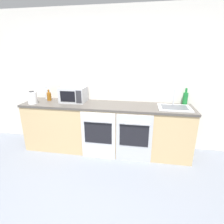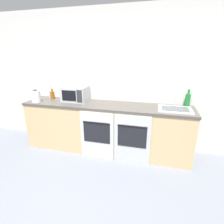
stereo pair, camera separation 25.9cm
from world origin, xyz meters
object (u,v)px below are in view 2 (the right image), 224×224
oven_right (132,139)px  microwave (75,94)px  oven_left (97,135)px  sink (175,109)px  bottle_green (188,100)px  kettle (36,96)px  bottle_clear (51,93)px  bottle_amber (52,95)px

oven_right → microwave: 1.41m
oven_left → sink: size_ratio=1.61×
oven_right → sink: 0.87m
oven_left → bottle_green: size_ratio=2.88×
sink → kettle: bearing=-176.7°
oven_right → bottle_clear: bottle_clear is taller
oven_left → sink: 1.39m
bottle_green → sink: bottle_green is taller
kettle → bottle_clear: bearing=80.2°
microwave → bottle_amber: microwave is taller
oven_left → bottle_green: (1.48, 0.57, 0.60)m
bottle_amber → bottle_green: bottle_green is taller
bottle_green → kettle: 2.79m
microwave → bottle_clear: size_ratio=1.82×
bottle_amber → sink: sink is taller
bottle_amber → bottle_clear: 0.17m
oven_left → bottle_amber: bearing=158.4°
bottle_amber → sink: size_ratio=0.40×
bottle_clear → bottle_green: bearing=0.4°
bottle_green → microwave: bearing=-175.9°
microwave → bottle_amber: 0.52m
oven_left → microwave: size_ratio=1.84×
bottle_amber → bottle_clear: bottle_clear is taller
oven_right → bottle_clear: 1.99m
oven_left → bottle_clear: size_ratio=3.35×
oven_right → sink: (0.65, 0.31, 0.49)m
oven_right → bottle_green: size_ratio=2.88×
oven_left → microwave: 0.95m
oven_left → sink: sink is taller
oven_right → microwave: (-1.19, 0.43, 0.62)m
microwave → oven_left: bearing=-36.5°
bottle_amber → sink: 2.36m
bottle_green → kettle: (-2.76, -0.41, -0.01)m
oven_left → oven_right: bearing=0.0°
microwave → sink: (1.84, -0.12, -0.13)m
bottle_amber → bottle_green: (2.58, 0.14, 0.03)m
microwave → bottle_amber: (-0.52, 0.01, -0.06)m
bottle_clear → oven_right: bearing=-16.8°
kettle → sink: 2.55m
oven_left → oven_right: 0.62m
bottle_green → kettle: bearing=-171.6°
bottle_clear → bottle_green: (2.69, 0.02, 0.02)m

